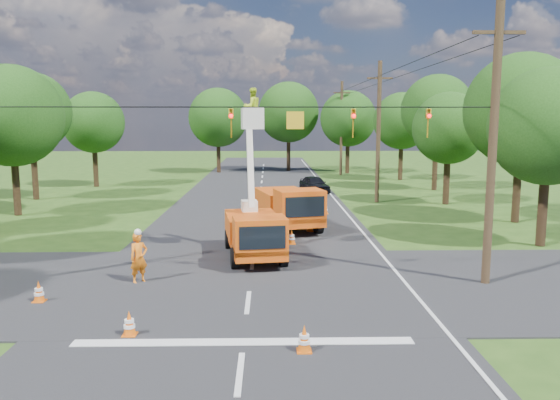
{
  "coord_description": "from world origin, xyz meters",
  "views": [
    {
      "loc": [
        0.69,
        -16.92,
        5.83
      ],
      "look_at": [
        1.14,
        5.3,
        2.6
      ],
      "focal_mm": 35.0,
      "sensor_mm": 36.0,
      "label": 1
    }
  ],
  "objects_px": {
    "pole_right_near": "(493,142)",
    "tree_right_c": "(449,128)",
    "traffic_cone_1": "(304,339)",
    "ground_worker": "(139,258)",
    "tree_left_d": "(11,116)",
    "distant_car": "(314,184)",
    "tree_right_b": "(522,110)",
    "tree_right_d": "(437,111)",
    "tree_right_a": "(548,127)",
    "tree_right_e": "(402,121)",
    "tree_far_a": "(218,118)",
    "bucket_truck": "(254,223)",
    "traffic_cone_0": "(129,324)",
    "tree_far_c": "(348,119)",
    "tree_left_f": "(93,123)",
    "second_truck": "(289,206)",
    "traffic_cone_7": "(325,209)",
    "pole_right_mid": "(378,131)",
    "traffic_cone_3": "(310,225)",
    "pole_right_far": "(341,128)",
    "traffic_cone_4": "(39,292)",
    "traffic_cone_2": "(292,237)",
    "tree_left_e": "(31,112)",
    "tree_far_b": "(289,112)"
  },
  "relations": [
    {
      "from": "pole_right_near",
      "to": "ground_worker",
      "type": "bearing_deg",
      "value": 178.33
    },
    {
      "from": "traffic_cone_4",
      "to": "traffic_cone_0",
      "type": "bearing_deg",
      "value": -38.34
    },
    {
      "from": "traffic_cone_2",
      "to": "tree_far_a",
      "type": "height_order",
      "value": "tree_far_a"
    },
    {
      "from": "tree_right_b",
      "to": "tree_far_a",
      "type": "bearing_deg",
      "value": 122.83
    },
    {
      "from": "pole_right_far",
      "to": "tree_far_a",
      "type": "xyz_separation_m",
      "value": [
        -13.5,
        3.0,
        1.08
      ]
    },
    {
      "from": "tree_right_e",
      "to": "tree_far_b",
      "type": "xyz_separation_m",
      "value": [
        -10.8,
        10.0,
        1.0
      ]
    },
    {
      "from": "ground_worker",
      "to": "tree_right_a",
      "type": "bearing_deg",
      "value": -21.66
    },
    {
      "from": "bucket_truck",
      "to": "tree_right_d",
      "type": "height_order",
      "value": "tree_right_d"
    },
    {
      "from": "tree_right_d",
      "to": "tree_right_e",
      "type": "bearing_deg",
      "value": 97.13
    },
    {
      "from": "traffic_cone_3",
      "to": "pole_right_far",
      "type": "distance_m",
      "value": 31.44
    },
    {
      "from": "tree_right_a",
      "to": "traffic_cone_1",
      "type": "bearing_deg",
      "value": -135.35
    },
    {
      "from": "traffic_cone_3",
      "to": "pole_right_near",
      "type": "bearing_deg",
      "value": -59.15
    },
    {
      "from": "tree_right_d",
      "to": "traffic_cone_7",
      "type": "bearing_deg",
      "value": -131.07
    },
    {
      "from": "traffic_cone_0",
      "to": "tree_far_c",
      "type": "distance_m",
      "value": 48.64
    },
    {
      "from": "bucket_truck",
      "to": "ground_worker",
      "type": "height_order",
      "value": "bucket_truck"
    },
    {
      "from": "traffic_cone_2",
      "to": "tree_right_b",
      "type": "bearing_deg",
      "value": 22.82
    },
    {
      "from": "tree_right_e",
      "to": "tree_far_a",
      "type": "height_order",
      "value": "tree_far_a"
    },
    {
      "from": "distant_car",
      "to": "tree_left_d",
      "type": "xyz_separation_m",
      "value": [
        -19.43,
        -10.42,
        5.44
      ]
    },
    {
      "from": "traffic_cone_0",
      "to": "tree_far_a",
      "type": "height_order",
      "value": "tree_far_a"
    },
    {
      "from": "traffic_cone_4",
      "to": "tree_right_a",
      "type": "height_order",
      "value": "tree_right_a"
    },
    {
      "from": "tree_right_b",
      "to": "ground_worker",
      "type": "bearing_deg",
      "value": -148.55
    },
    {
      "from": "tree_far_a",
      "to": "tree_right_a",
      "type": "bearing_deg",
      "value": -63.43
    },
    {
      "from": "ground_worker",
      "to": "tree_right_c",
      "type": "relative_size",
      "value": 0.24
    },
    {
      "from": "tree_right_b",
      "to": "tree_right_d",
      "type": "bearing_deg",
      "value": 90.76
    },
    {
      "from": "bucket_truck",
      "to": "traffic_cone_2",
      "type": "bearing_deg",
      "value": 47.58
    },
    {
      "from": "tree_right_c",
      "to": "pole_right_near",
      "type": "bearing_deg",
      "value": -103.89
    },
    {
      "from": "tree_left_f",
      "to": "second_truck",
      "type": "bearing_deg",
      "value": -49.82
    },
    {
      "from": "bucket_truck",
      "to": "traffic_cone_3",
      "type": "xyz_separation_m",
      "value": [
        2.81,
        5.5,
        -1.17
      ]
    },
    {
      "from": "pole_right_near",
      "to": "tree_left_f",
      "type": "height_order",
      "value": "pole_right_near"
    },
    {
      "from": "tree_right_c",
      "to": "tree_right_d",
      "type": "xyz_separation_m",
      "value": [
        1.6,
        8.0,
        1.37
      ]
    },
    {
      "from": "traffic_cone_0",
      "to": "second_truck",
      "type": "bearing_deg",
      "value": 71.97
    },
    {
      "from": "traffic_cone_2",
      "to": "traffic_cone_7",
      "type": "distance_m",
      "value": 8.79
    },
    {
      "from": "traffic_cone_1",
      "to": "pole_right_near",
      "type": "distance_m",
      "value": 10.2
    },
    {
      "from": "traffic_cone_0",
      "to": "traffic_cone_3",
      "type": "distance_m",
      "value": 15.29
    },
    {
      "from": "pole_right_mid",
      "to": "tree_right_d",
      "type": "distance_m",
      "value": 9.55
    },
    {
      "from": "bucket_truck",
      "to": "pole_right_mid",
      "type": "height_order",
      "value": "pole_right_mid"
    },
    {
      "from": "pole_right_mid",
      "to": "bucket_truck",
      "type": "bearing_deg",
      "value": -117.72
    },
    {
      "from": "tree_right_a",
      "to": "tree_right_d",
      "type": "relative_size",
      "value": 0.85
    },
    {
      "from": "tree_right_c",
      "to": "traffic_cone_4",
      "type": "bearing_deg",
      "value": -133.89
    },
    {
      "from": "ground_worker",
      "to": "tree_left_d",
      "type": "xyz_separation_m",
      "value": [
        -10.97,
        14.63,
        5.2
      ]
    },
    {
      "from": "pole_right_far",
      "to": "tree_left_d",
      "type": "relative_size",
      "value": 1.08
    },
    {
      "from": "tree_right_c",
      "to": "tree_left_e",
      "type": "bearing_deg",
      "value": 174.29
    },
    {
      "from": "tree_far_a",
      "to": "tree_far_c",
      "type": "xyz_separation_m",
      "value": [
        14.5,
        -1.0,
        -0.13
      ]
    },
    {
      "from": "traffic_cone_7",
      "to": "pole_right_mid",
      "type": "height_order",
      "value": "pole_right_mid"
    },
    {
      "from": "tree_far_b",
      "to": "tree_right_b",
      "type": "bearing_deg",
      "value": -70.02
    },
    {
      "from": "tree_left_e",
      "to": "traffic_cone_0",
      "type": "bearing_deg",
      "value": -62.83
    },
    {
      "from": "pole_right_near",
      "to": "tree_right_c",
      "type": "height_order",
      "value": "pole_right_near"
    },
    {
      "from": "bucket_truck",
      "to": "tree_right_c",
      "type": "distance_m",
      "value": 20.34
    },
    {
      "from": "tree_right_a",
      "to": "tree_far_c",
      "type": "bearing_deg",
      "value": 96.34
    },
    {
      "from": "second_truck",
      "to": "pole_right_far",
      "type": "xyz_separation_m",
      "value": [
        6.74,
        29.61,
        3.87
      ]
    }
  ]
}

